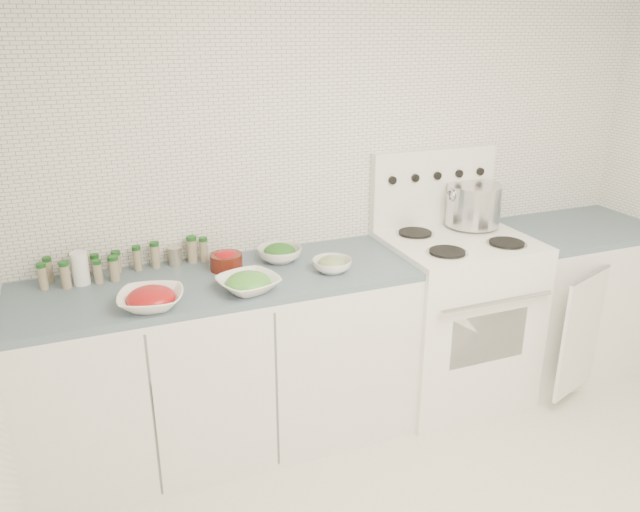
{
  "coord_description": "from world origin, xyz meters",
  "views": [
    {
      "loc": [
        -1.37,
        -1.46,
        2.02
      ],
      "look_at": [
        -0.33,
        1.14,
        0.96
      ],
      "focal_mm": 35.0,
      "sensor_mm": 36.0,
      "label": 1
    }
  ],
  "objects": [
    {
      "name": "tin_can",
      "position": [
        -0.98,
        1.45,
        0.94
      ],
      "size": [
        0.08,
        0.08,
        0.09
      ],
      "primitive_type": "cylinder",
      "rotation": [
        0.0,
        0.0,
        0.19
      ],
      "color": "#A59D8C",
      "rests_on": "counter_left"
    },
    {
      "name": "spice_cluster",
      "position": [
        -1.25,
        1.41,
        0.96
      ],
      "size": [
        0.77,
        0.16,
        0.13
      ],
      "color": "gray",
      "rests_on": "counter_left"
    },
    {
      "name": "bowl_snowpea",
      "position": [
        -0.73,
        1.01,
        0.94
      ],
      "size": [
        0.32,
        0.32,
        0.09
      ],
      "color": "white",
      "rests_on": "counter_left"
    },
    {
      "name": "salt_canister",
      "position": [
        -1.41,
        1.36,
        0.98
      ],
      "size": [
        0.09,
        0.09,
        0.15
      ],
      "primitive_type": "cylinder",
      "rotation": [
        0.0,
        0.0,
        0.26
      ],
      "color": "white",
      "rests_on": "counter_left"
    },
    {
      "name": "bowl_zucchini",
      "position": [
        -0.29,
        1.08,
        0.93
      ],
      "size": [
        0.19,
        0.19,
        0.08
      ],
      "color": "white",
      "rests_on": "counter_left"
    },
    {
      "name": "stove",
      "position": [
        0.48,
        1.19,
        0.5
      ],
      "size": [
        0.76,
        0.7,
        1.36
      ],
      "color": "white",
      "rests_on": "ground"
    },
    {
      "name": "bowl_tomato",
      "position": [
        -1.15,
        0.99,
        0.94
      ],
      "size": [
        0.33,
        0.33,
        0.09
      ],
      "color": "white",
      "rests_on": "counter_left"
    },
    {
      "name": "counter_right",
      "position": [
        1.3,
        1.19,
        0.45
      ],
      "size": [
        0.89,
        0.77,
        0.9
      ],
      "color": "white",
      "rests_on": "ground"
    },
    {
      "name": "room_walls",
      "position": [
        0.0,
        0.0,
        1.56
      ],
      "size": [
        3.54,
        3.04,
        2.52
      ],
      "color": "white",
      "rests_on": "ground"
    },
    {
      "name": "bowl_pepper",
      "position": [
        -0.76,
        1.29,
        0.95
      ],
      "size": [
        0.16,
        0.16,
        0.1
      ],
      "color": "#52170E",
      "rests_on": "counter_left"
    },
    {
      "name": "bowl_broccoli",
      "position": [
        -0.48,
        1.31,
        0.94
      ],
      "size": [
        0.29,
        0.29,
        0.09
      ],
      "color": "white",
      "rests_on": "counter_left"
    },
    {
      "name": "stock_pot",
      "position": [
        0.66,
        1.34,
        1.07
      ],
      "size": [
        0.32,
        0.3,
        0.23
      ],
      "rotation": [
        0.0,
        0.0,
        0.28
      ],
      "color": "silver",
      "rests_on": "stove"
    },
    {
      "name": "counter_left",
      "position": [
        -0.82,
        1.19,
        0.45
      ],
      "size": [
        1.85,
        0.62,
        0.9
      ],
      "color": "white",
      "rests_on": "ground"
    }
  ]
}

